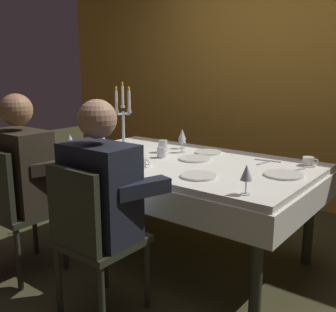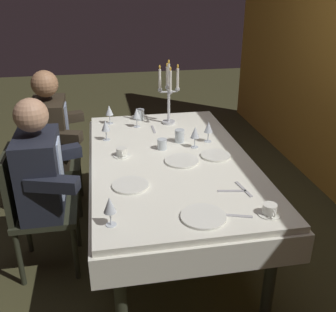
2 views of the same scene
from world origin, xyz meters
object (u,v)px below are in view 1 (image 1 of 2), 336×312
(dinner_plate_1, at_px, (198,176))
(water_tumbler_0, at_px, (162,152))
(wine_glass_0, at_px, (99,147))
(seated_diner_0, at_px, (20,170))
(coffee_cup_0, at_px, (308,162))
(candelabra, at_px, (123,117))
(coffee_cup_1, at_px, (142,163))
(dinner_plate_0, at_px, (208,152))
(wine_glass_2, at_px, (70,140))
(water_tumbler_1, at_px, (93,143))
(dining_table, at_px, (181,175))
(dinner_plate_3, at_px, (195,159))
(seated_diner_1, at_px, (99,191))
(dinner_plate_2, at_px, (284,175))
(wine_glass_1, at_px, (102,138))
(wine_glass_4, at_px, (182,138))
(water_tumbler_2, at_px, (163,146))
(wine_glass_3, at_px, (246,174))
(wine_glass_5, at_px, (182,135))

(dinner_plate_1, relative_size, water_tumbler_0, 2.87)
(wine_glass_0, bearing_deg, seated_diner_0, -121.51)
(wine_glass_0, relative_size, coffee_cup_0, 1.24)
(candelabra, height_order, coffee_cup_1, candelabra)
(dinner_plate_0, bearing_deg, dinner_plate_1, -62.93)
(wine_glass_2, bearing_deg, water_tumbler_1, 100.82)
(water_tumbler_0, height_order, coffee_cup_0, water_tumbler_0)
(dining_table, xyz_separation_m, dinner_plate_3, (0.08, 0.06, 0.13))
(candelabra, relative_size, seated_diner_1, 0.44)
(dinner_plate_0, xyz_separation_m, dinner_plate_2, (0.73, -0.28, 0.00))
(dining_table, height_order, seated_diner_0, seated_diner_0)
(dining_table, xyz_separation_m, wine_glass_1, (-0.65, -0.17, 0.23))
(candelabra, xyz_separation_m, dinner_plate_1, (1.05, -0.43, -0.25))
(dinner_plate_3, bearing_deg, wine_glass_2, -152.14)
(dinner_plate_1, distance_m, wine_glass_4, 0.74)
(water_tumbler_0, xyz_separation_m, water_tumbler_1, (-0.67, -0.09, 0.01))
(water_tumbler_0, distance_m, coffee_cup_0, 1.05)
(dinner_plate_0, xyz_separation_m, water_tumbler_2, (-0.30, -0.20, 0.04))
(wine_glass_3, bearing_deg, seated_diner_0, -163.13)
(water_tumbler_0, bearing_deg, coffee_cup_1, -76.74)
(wine_glass_3, height_order, seated_diner_1, seated_diner_1)
(wine_glass_0, xyz_separation_m, seated_diner_1, (0.49, -0.45, -0.12))
(wine_glass_3, height_order, seated_diner_0, seated_diner_0)
(dinner_plate_2, bearing_deg, wine_glass_1, -171.92)
(dinner_plate_1, bearing_deg, water_tumbler_2, 145.28)
(dinner_plate_3, height_order, wine_glass_5, wine_glass_5)
(wine_glass_3, xyz_separation_m, coffee_cup_0, (0.05, 0.84, -0.09))
(dining_table, relative_size, seated_diner_1, 1.56)
(wine_glass_3, distance_m, seated_diner_0, 1.50)
(wine_glass_4, relative_size, water_tumbler_2, 1.66)
(dinner_plate_1, relative_size, dinner_plate_3, 0.96)
(dinner_plate_1, xyz_separation_m, coffee_cup_1, (-0.45, -0.02, 0.02))
(dinner_plate_1, distance_m, wine_glass_2, 1.15)
(wine_glass_5, distance_m, water_tumbler_0, 0.39)
(wine_glass_1, xyz_separation_m, seated_diner_1, (0.74, -0.72, -0.12))
(wine_glass_1, bearing_deg, water_tumbler_0, 15.06)
(dinner_plate_2, height_order, coffee_cup_0, coffee_cup_0)
(dinner_plate_2, xyz_separation_m, wine_glass_1, (-1.42, -0.20, 0.11))
(wine_glass_3, distance_m, water_tumbler_2, 1.17)
(water_tumbler_0, height_order, seated_diner_0, seated_diner_0)
(candelabra, distance_m, wine_glass_2, 0.53)
(dinner_plate_0, relative_size, water_tumbler_2, 2.15)
(dinner_plate_2, distance_m, water_tumbler_2, 1.04)
(dining_table, xyz_separation_m, dinner_plate_0, (0.04, 0.32, 0.13))
(dinner_plate_0, distance_m, water_tumbler_1, 0.97)
(wine_glass_2, height_order, water_tumbler_1, wine_glass_2)
(dinner_plate_2, height_order, seated_diner_0, seated_diner_0)
(dinner_plate_2, xyz_separation_m, wine_glass_5, (-1.00, 0.30, 0.11))
(water_tumbler_1, bearing_deg, wine_glass_3, -11.78)
(wine_glass_5, bearing_deg, coffee_cup_0, 2.91)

